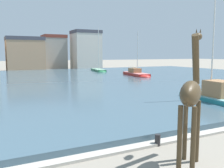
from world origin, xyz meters
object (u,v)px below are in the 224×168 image
at_px(sailboat_red, 137,75).
at_px(mooring_bollard, 158,140).
at_px(sailboat_green, 99,71).
at_px(giraffe_statue, 191,96).
at_px(sailboat_teal, 211,96).

distance_m(sailboat_red, mooring_bollard, 30.08).
bearing_deg(mooring_bollard, sailboat_green, 70.23).
bearing_deg(giraffe_statue, sailboat_green, 70.95).
height_order(sailboat_red, sailboat_teal, sailboat_teal).
bearing_deg(sailboat_teal, sailboat_green, 81.76).
height_order(sailboat_teal, sailboat_green, sailboat_teal).
bearing_deg(giraffe_statue, sailboat_teal, 38.14).
distance_m(sailboat_green, mooring_bollard, 41.20).
xyz_separation_m(giraffe_statue, sailboat_green, (14.07, 40.75, -2.07)).
bearing_deg(sailboat_teal, mooring_bollard, -149.96).
distance_m(giraffe_statue, sailboat_teal, 11.87).
bearing_deg(sailboat_red, mooring_bollard, -120.51).
distance_m(sailboat_teal, mooring_bollard, 10.50).
height_order(giraffe_statue, sailboat_green, sailboat_green).
height_order(giraffe_statue, mooring_bollard, giraffe_statue).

